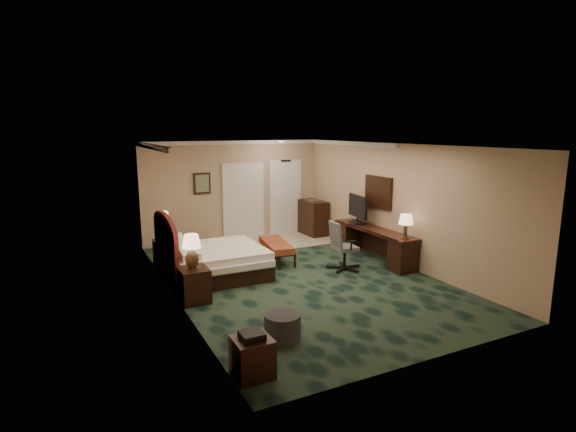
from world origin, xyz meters
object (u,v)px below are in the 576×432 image
nightstand_far (165,253)px  minibar (313,218)px  bed (216,262)px  ottoman (282,327)px  nightstand_near (194,285)px  tv (358,209)px  bed_bench (276,252)px  side_table (252,357)px  lamp_near (192,252)px  desk_chair (345,246)px  desk (373,244)px  lamp_far (163,226)px

nightstand_far → minibar: minibar is taller
bed → ottoman: (-0.02, -3.19, -0.11)m
bed → minibar: size_ratio=1.91×
nightstand_near → tv: size_ratio=0.68×
bed_bench → nightstand_far: bearing=168.4°
nightstand_near → minibar: (4.43, 3.53, 0.19)m
side_table → minibar: bearing=54.7°
lamp_near → nightstand_far: bearing=89.8°
desk_chair → desk: bearing=21.5°
bed → nightstand_near: size_ratio=3.10×
bed_bench → desk: size_ratio=0.54×
lamp_far → ottoman: lamp_far is taller
nightstand_near → nightstand_far: bearing=90.5°
nightstand_near → nightstand_far: nightstand_near is taller
side_table → desk: bearing=37.8°
nightstand_near → lamp_near: size_ratio=0.98×
bed → minibar: minibar is taller
nightstand_near → minibar: bearing=38.6°
nightstand_near → lamp_far: size_ratio=0.92×
nightstand_far → desk: 4.79m
lamp_far → side_table: (0.04, -5.16, -0.64)m
bed_bench → desk: 2.29m
lamp_near → bed_bench: lamp_near is taller
ottoman → desk: bearing=36.5°
lamp_far → tv: size_ratio=0.74×
lamp_far → desk: 4.83m
ottoman → side_table: 1.05m
desk → nightstand_far: bearing=158.6°
ottoman → tv: tv is taller
tv → desk_chair: bearing=-126.2°
ottoman → lamp_far: bearing=100.2°
nightstand_far → lamp_far: bearing=-126.7°
bed → lamp_near: (-0.81, -1.22, 0.62)m
nightstand_far → bed_bench: 2.51m
ottoman → tv: 5.06m
nightstand_far → ottoman: 4.54m
side_table → bed_bench: bearing=61.6°
lamp_far → minibar: (4.47, 1.10, -0.40)m
nightstand_far → ottoman: size_ratio=1.05×
desk → minibar: minibar is taller
bed → minibar: 4.34m
side_table → desk_chair: (3.40, 3.08, 0.29)m
nightstand_near → lamp_far: lamp_far is taller
lamp_near → desk: 4.56m
desk_chair → bed: bearing=165.0°
tv → desk_chair: size_ratio=0.84×
nightstand_near → ottoman: size_ratio=1.14×
lamp_far → desk: (4.48, -1.72, -0.52)m
nightstand_far → side_table: size_ratio=1.12×
bed_bench → desk: (2.12, -0.85, 0.13)m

